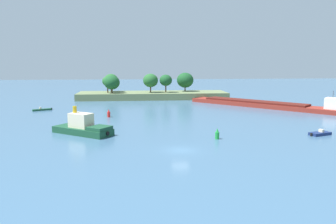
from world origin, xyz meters
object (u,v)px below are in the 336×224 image
channel_buoy_red (109,114)px  fishing_skiff (42,110)px  cargo_barge (262,104)px  channel_buoy_green (217,134)px  small_motorboat (320,133)px  tugboat (83,127)px

channel_buoy_red → fishing_skiff: bearing=146.5°
cargo_barge → channel_buoy_green: bearing=-120.2°
fishing_skiff → channel_buoy_red: (18.83, -12.46, 0.56)m
small_motorboat → channel_buoy_red: size_ratio=2.28×
cargo_barge → tugboat: cargo_barge is taller
tugboat → channel_buoy_green: tugboat is taller
tugboat → channel_buoy_green: (23.30, -6.10, -0.45)m
tugboat → channel_buoy_red: size_ratio=6.20×
fishing_skiff → small_motorboat: size_ratio=1.12×
channel_buoy_red → channel_buoy_green: 31.83m
fishing_skiff → channel_buoy_green: bearing=-43.4°
channel_buoy_green → small_motorboat: bearing=4.1°
tugboat → channel_buoy_green: 24.09m
cargo_barge → tugboat: (-45.68, -32.36, 0.37)m
cargo_barge → channel_buoy_red: 44.91m
cargo_barge → channel_buoy_red: size_ratio=18.82×
small_motorboat → channel_buoy_green: bearing=-175.9°
channel_buoy_red → small_motorboat: bearing=-30.4°
cargo_barge → channel_buoy_red: bearing=-161.9°
cargo_barge → channel_buoy_green: size_ratio=18.82×
cargo_barge → small_motorboat: size_ratio=8.24×
fishing_skiff → small_motorboat: 68.26m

